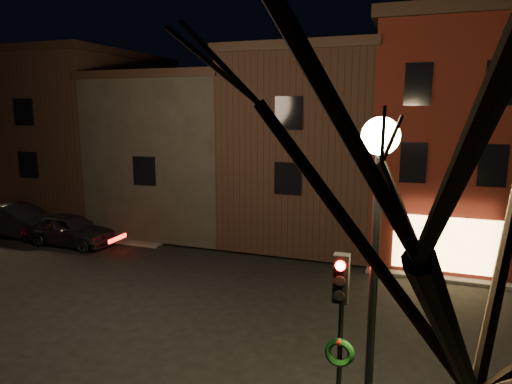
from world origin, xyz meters
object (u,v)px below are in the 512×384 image
(street_lamp_near, at_px, (377,206))
(parked_car_b, at_px, (18,221))
(parked_car_a, at_px, (70,229))
(bare_tree_right, at_px, (497,170))
(traffic_signal, at_px, (340,324))

(street_lamp_near, height_order, parked_car_b, street_lamp_near)
(parked_car_b, bearing_deg, parked_car_a, -95.21)
(bare_tree_right, bearing_deg, street_lamp_near, 117.47)
(bare_tree_right, relative_size, parked_car_b, 1.64)
(bare_tree_right, bearing_deg, traffic_signal, 122.41)
(traffic_signal, xyz_separation_m, parked_car_a, (-14.90, 9.62, -2.01))
(street_lamp_near, relative_size, traffic_signal, 1.60)
(street_lamp_near, distance_m, bare_tree_right, 2.98)
(street_lamp_near, relative_size, bare_tree_right, 0.76)
(street_lamp_near, xyz_separation_m, bare_tree_right, (1.30, -2.50, 0.97))
(parked_car_a, relative_size, parked_car_b, 0.90)
(parked_car_a, bearing_deg, bare_tree_right, -124.59)
(parked_car_a, bearing_deg, traffic_signal, -120.54)
(traffic_signal, xyz_separation_m, bare_tree_right, (1.90, -2.99, 3.34))
(parked_car_b, bearing_deg, bare_tree_right, -123.53)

